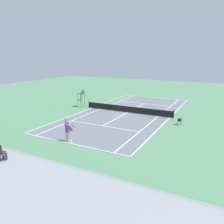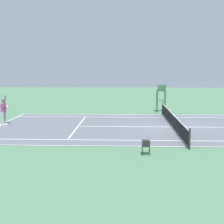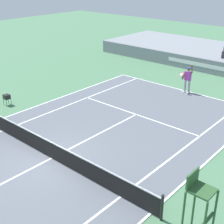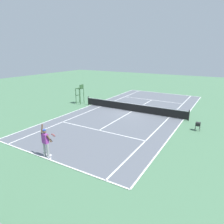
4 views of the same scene
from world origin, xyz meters
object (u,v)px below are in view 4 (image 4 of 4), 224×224
(tennis_ball, at_px, (47,147))
(tennis_player, at_px, (46,142))
(umpire_chair, at_px, (80,91))
(ball_hopper, at_px, (198,124))

(tennis_ball, bearing_deg, tennis_player, 137.54)
(tennis_player, bearing_deg, umpire_chair, -59.76)
(tennis_ball, xyz_separation_m, ball_hopper, (-8.38, -8.59, 0.54))
(tennis_player, relative_size, umpire_chair, 0.85)
(umpire_chair, height_order, ball_hopper, umpire_chair)
(tennis_player, height_order, umpire_chair, umpire_chair)
(ball_hopper, bearing_deg, tennis_player, 51.69)
(tennis_ball, relative_size, ball_hopper, 0.10)
(tennis_ball, height_order, ball_hopper, ball_hopper)
(umpire_chair, distance_m, ball_hopper, 14.45)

